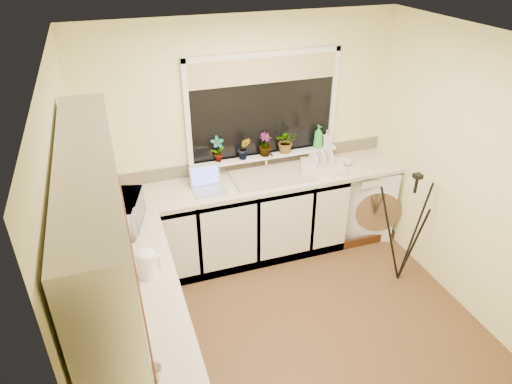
% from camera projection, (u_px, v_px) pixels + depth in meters
% --- Properties ---
extents(floor, '(3.20, 3.20, 0.00)m').
position_uv_depth(floor, '(297.00, 329.00, 4.09)').
color(floor, brown).
rests_on(floor, ground).
extents(ceiling, '(3.20, 3.20, 0.00)m').
position_uv_depth(ceiling, '(315.00, 48.00, 2.86)').
color(ceiling, white).
rests_on(ceiling, ground).
extents(wall_back, '(3.20, 0.00, 3.20)m').
position_uv_depth(wall_back, '(244.00, 139.00, 4.70)').
color(wall_back, '#F6EEA4').
rests_on(wall_back, ground).
extents(wall_front, '(3.20, 0.00, 3.20)m').
position_uv_depth(wall_front, '(431.00, 369.00, 2.25)').
color(wall_front, '#F6EEA4').
rests_on(wall_front, ground).
extents(wall_left, '(0.00, 3.00, 3.00)m').
position_uv_depth(wall_left, '(83.00, 256.00, 3.02)').
color(wall_left, '#F6EEA4').
rests_on(wall_left, ground).
extents(wall_right, '(0.00, 3.00, 3.00)m').
position_uv_depth(wall_right, '(475.00, 180.00, 3.93)').
color(wall_right, '#F6EEA4').
rests_on(wall_right, ground).
extents(base_cabinet_back, '(2.55, 0.60, 0.86)m').
position_uv_depth(base_cabinet_back, '(224.00, 225.00, 4.76)').
color(base_cabinet_back, silver).
rests_on(base_cabinet_back, floor).
extents(base_cabinet_left, '(0.54, 2.40, 0.86)m').
position_uv_depth(base_cabinet_left, '(149.00, 361.00, 3.26)').
color(base_cabinet_left, silver).
rests_on(base_cabinet_left, floor).
extents(worktop_back, '(3.20, 0.60, 0.04)m').
position_uv_depth(worktop_back, '(254.00, 182.00, 4.63)').
color(worktop_back, beige).
rests_on(worktop_back, base_cabinet_back).
extents(worktop_left, '(0.60, 2.40, 0.04)m').
position_uv_depth(worktop_left, '(141.00, 315.00, 3.03)').
color(worktop_left, beige).
rests_on(worktop_left, base_cabinet_left).
extents(upper_cabinet, '(0.28, 1.90, 0.70)m').
position_uv_depth(upper_cabinet, '(96.00, 213.00, 2.41)').
color(upper_cabinet, silver).
rests_on(upper_cabinet, wall_left).
extents(splashback_left, '(0.02, 2.40, 0.45)m').
position_uv_depth(splashback_left, '(89.00, 297.00, 2.83)').
color(splashback_left, beige).
rests_on(splashback_left, wall_left).
extents(splashback_back, '(3.20, 0.02, 0.14)m').
position_uv_depth(splashback_back, '(245.00, 162.00, 4.82)').
color(splashback_back, beige).
rests_on(splashback_back, wall_back).
extents(window_glass, '(1.50, 0.02, 1.00)m').
position_uv_depth(window_glass, '(263.00, 107.00, 4.59)').
color(window_glass, black).
rests_on(window_glass, wall_back).
extents(window_blind, '(1.50, 0.02, 0.25)m').
position_uv_depth(window_blind, '(264.00, 70.00, 4.38)').
color(window_blind, tan).
rests_on(window_blind, wall_back).
extents(windowsill, '(1.60, 0.14, 0.03)m').
position_uv_depth(windowsill, '(265.00, 156.00, 4.80)').
color(windowsill, white).
rests_on(windowsill, wall_back).
extents(sink, '(0.82, 0.46, 0.03)m').
position_uv_depth(sink, '(272.00, 176.00, 4.67)').
color(sink, tan).
rests_on(sink, worktop_back).
extents(faucet, '(0.03, 0.03, 0.24)m').
position_uv_depth(faucet, '(266.00, 159.00, 4.76)').
color(faucet, silver).
rests_on(faucet, worktop_back).
extents(washing_machine, '(0.76, 0.75, 0.84)m').
position_uv_depth(washing_machine, '(364.00, 197.00, 5.27)').
color(washing_machine, white).
rests_on(washing_machine, floor).
extents(laptop, '(0.30, 0.29, 0.22)m').
position_uv_depth(laptop, '(207.00, 184.00, 4.43)').
color(laptop, '#A9A9B1').
rests_on(laptop, worktop_back).
extents(kettle, '(0.14, 0.14, 0.19)m').
position_uv_depth(kettle, '(147.00, 265.00, 3.31)').
color(kettle, white).
rests_on(kettle, worktop_left).
extents(dish_rack, '(0.54, 0.48, 0.07)m').
position_uv_depth(dish_rack, '(322.00, 167.00, 4.80)').
color(dish_rack, beige).
rests_on(dish_rack, worktop_back).
extents(tripod, '(0.76, 0.76, 1.20)m').
position_uv_depth(tripod, '(407.00, 230.00, 4.38)').
color(tripod, black).
rests_on(tripod, floor).
extents(steel_jar, '(0.09, 0.09, 0.12)m').
position_uv_depth(steel_jar, '(136.00, 323.00, 2.86)').
color(steel_jar, silver).
rests_on(steel_jar, worktop_left).
extents(microwave, '(0.45, 0.56, 0.27)m').
position_uv_depth(microwave, '(120.00, 213.00, 3.83)').
color(microwave, silver).
rests_on(microwave, worktop_left).
extents(plant_a, '(0.15, 0.11, 0.27)m').
position_uv_depth(plant_a, '(218.00, 149.00, 4.58)').
color(plant_a, '#999999').
rests_on(plant_a, windowsill).
extents(plant_b, '(0.16, 0.14, 0.24)m').
position_uv_depth(plant_b, '(244.00, 148.00, 4.64)').
color(plant_b, '#999999').
rests_on(plant_b, windowsill).
extents(plant_c, '(0.18, 0.18, 0.24)m').
position_uv_depth(plant_c, '(265.00, 144.00, 4.71)').
color(plant_c, '#999999').
rests_on(plant_c, windowsill).
extents(plant_d, '(0.27, 0.25, 0.25)m').
position_uv_depth(plant_d, '(286.00, 141.00, 4.78)').
color(plant_d, '#999999').
rests_on(plant_d, windowsill).
extents(soap_bottle_green, '(0.11, 0.11, 0.25)m').
position_uv_depth(soap_bottle_green, '(318.00, 137.00, 4.89)').
color(soap_bottle_green, green).
rests_on(soap_bottle_green, windowsill).
extents(soap_bottle_clear, '(0.09, 0.09, 0.18)m').
position_uv_depth(soap_bottle_clear, '(327.00, 138.00, 4.93)').
color(soap_bottle_clear, '#999999').
rests_on(soap_bottle_clear, windowsill).
extents(cup_back, '(0.12, 0.12, 0.09)m').
position_uv_depth(cup_back, '(347.00, 161.00, 4.89)').
color(cup_back, silver).
rests_on(cup_back, worktop_back).
extents(cup_left, '(0.12, 0.12, 0.09)m').
position_uv_depth(cup_left, '(155.00, 373.00, 2.56)').
color(cup_left, beige).
rests_on(cup_left, worktop_left).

